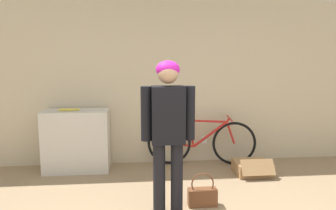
# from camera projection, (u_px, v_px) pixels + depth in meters

# --- Properties ---
(wall_back) EXTENTS (8.00, 0.07, 2.60)m
(wall_back) POSITION_uv_depth(u_px,v_px,m) (171.00, 82.00, 5.22)
(wall_back) COLOR beige
(wall_back) RESTS_ON ground_plane
(side_shelf) EXTENTS (0.95, 0.49, 0.92)m
(side_shelf) POSITION_uv_depth(u_px,v_px,m) (77.00, 140.00, 4.91)
(side_shelf) COLOR beige
(side_shelf) RESTS_ON ground_plane
(person) EXTENTS (0.57, 0.24, 1.67)m
(person) POSITION_uv_depth(u_px,v_px,m) (168.00, 123.00, 3.44)
(person) COLOR black
(person) RESTS_ON ground_plane
(bicycle) EXTENTS (1.72, 0.46, 0.76)m
(bicycle) POSITION_uv_depth(u_px,v_px,m) (202.00, 142.00, 5.18)
(bicycle) COLOR black
(bicycle) RESTS_ON ground_plane
(banana) EXTENTS (0.33, 0.09, 0.04)m
(banana) POSITION_uv_depth(u_px,v_px,m) (69.00, 110.00, 4.78)
(banana) COLOR #EAD64C
(banana) RESTS_ON side_shelf
(handbag) EXTENTS (0.33, 0.13, 0.39)m
(handbag) POSITION_uv_depth(u_px,v_px,m) (202.00, 196.00, 3.77)
(handbag) COLOR brown
(handbag) RESTS_ON ground_plane
(cardboard_box) EXTENTS (0.50, 0.52, 0.27)m
(cardboard_box) POSITION_uv_depth(u_px,v_px,m) (252.00, 168.00, 4.80)
(cardboard_box) COLOR #A87F51
(cardboard_box) RESTS_ON ground_plane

